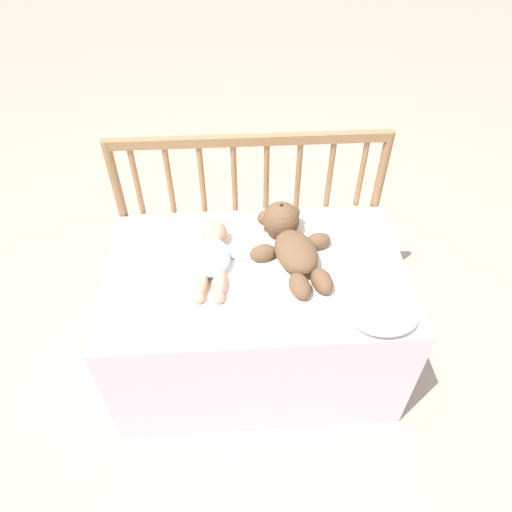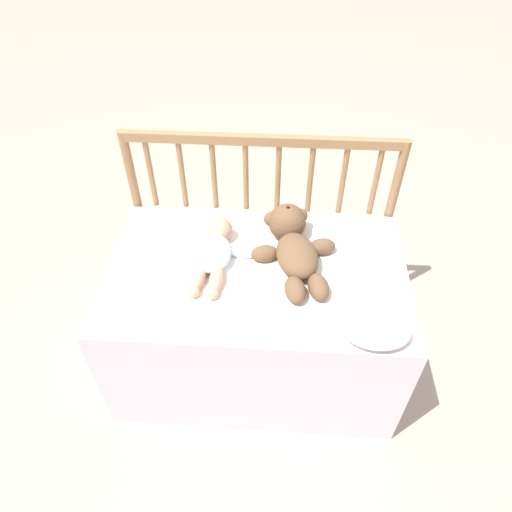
% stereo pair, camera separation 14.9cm
% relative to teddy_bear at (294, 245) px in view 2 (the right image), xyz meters
% --- Properties ---
extents(ground_plane, '(12.00, 12.00, 0.00)m').
position_rel_teddy_bear_xyz_m(ground_plane, '(-0.13, -0.08, -0.61)').
color(ground_plane, tan).
extents(crib_mattress, '(1.08, 0.67, 0.55)m').
position_rel_teddy_bear_xyz_m(crib_mattress, '(-0.13, -0.08, -0.33)').
color(crib_mattress, silver).
rests_on(crib_mattress, ground_plane).
extents(crib_rail, '(1.08, 0.04, 0.88)m').
position_rel_teddy_bear_xyz_m(crib_rail, '(-0.13, 0.28, 0.01)').
color(crib_rail, '#997047').
rests_on(crib_rail, ground_plane).
extents(blanket, '(0.81, 0.53, 0.01)m').
position_rel_teddy_bear_xyz_m(blanket, '(-0.13, -0.05, -0.05)').
color(blanket, white).
rests_on(blanket, crib_mattress).
extents(teddy_bear, '(0.32, 0.44, 0.14)m').
position_rel_teddy_bear_xyz_m(teddy_bear, '(0.00, 0.00, 0.00)').
color(teddy_bear, brown).
rests_on(teddy_bear, crib_mattress).
extents(baby, '(0.33, 0.37, 0.10)m').
position_rel_teddy_bear_xyz_m(baby, '(-0.29, -0.04, -0.02)').
color(baby, white).
rests_on(baby, crib_mattress).
extents(small_pillow, '(0.22, 0.16, 0.06)m').
position_rel_teddy_bear_xyz_m(small_pillow, '(0.26, -0.34, -0.03)').
color(small_pillow, white).
rests_on(small_pillow, crib_mattress).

